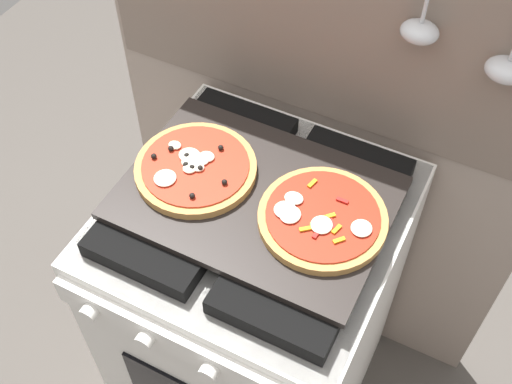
{
  "coord_description": "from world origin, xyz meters",
  "views": [
    {
      "loc": [
        0.37,
        -0.73,
        1.92
      ],
      "look_at": [
        0.0,
        0.0,
        0.93
      ],
      "focal_mm": 44.97,
      "sensor_mm": 36.0,
      "label": 1
    }
  ],
  "objects_px": {
    "pizza_right": "(322,218)",
    "baking_tray": "(256,198)",
    "stove": "(256,309)",
    "pizza_left": "(195,168)"
  },
  "relations": [
    {
      "from": "baking_tray",
      "to": "pizza_right",
      "type": "bearing_deg",
      "value": -0.69
    },
    {
      "from": "stove",
      "to": "baking_tray",
      "type": "relative_size",
      "value": 1.67
    },
    {
      "from": "baking_tray",
      "to": "pizza_left",
      "type": "relative_size",
      "value": 2.12
    },
    {
      "from": "stove",
      "to": "pizza_left",
      "type": "height_order",
      "value": "pizza_left"
    },
    {
      "from": "stove",
      "to": "pizza_left",
      "type": "xyz_separation_m",
      "value": [
        -0.14,
        0.0,
        0.48
      ]
    },
    {
      "from": "pizza_left",
      "to": "baking_tray",
      "type": "bearing_deg",
      "value": 0.48
    },
    {
      "from": "pizza_right",
      "to": "baking_tray",
      "type": "bearing_deg",
      "value": 179.31
    },
    {
      "from": "stove",
      "to": "baking_tray",
      "type": "xyz_separation_m",
      "value": [
        0.0,
        0.0,
        0.46
      ]
    },
    {
      "from": "baking_tray",
      "to": "pizza_left",
      "type": "distance_m",
      "value": 0.14
    },
    {
      "from": "pizza_right",
      "to": "stove",
      "type": "bearing_deg",
      "value": 179.96
    }
  ]
}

